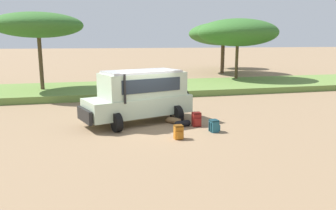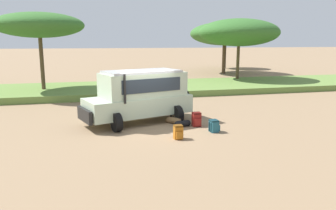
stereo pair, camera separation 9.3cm
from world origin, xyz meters
name	(u,v)px [view 2 (the right image)]	position (x,y,z in m)	size (l,w,h in m)	color
ground_plane	(149,126)	(0.00, 0.00, 0.00)	(320.00, 320.00, 0.00)	#8C7051
grass_bank	(124,89)	(0.00, 10.34, 0.22)	(120.00, 7.00, 0.44)	olive
safari_vehicle	(140,95)	(-0.26, 0.83, 1.29)	(5.46, 3.61, 2.44)	#B2C6A8
backpack_beside_front_wheel	(197,120)	(2.04, -0.57, 0.31)	(0.37, 0.42, 0.64)	maroon
backpack_cluster_center	(214,126)	(2.46, -1.63, 0.26)	(0.45, 0.40, 0.52)	#235B6B
backpack_near_rear_wheel	(178,132)	(0.72, -2.24, 0.27)	(0.35, 0.40, 0.56)	#B26619
duffel_bag_low_black_case	(173,120)	(1.16, 0.18, 0.14)	(0.67, 0.69, 0.39)	brown
duffel_bag_soft_canvas	(183,124)	(1.41, -0.49, 0.14)	(0.81, 0.37, 0.38)	black
acacia_tree_left_mid	(39,25)	(-5.62, 10.14, 4.81)	(6.01, 5.90, 5.68)	brown
acacia_tree_centre_back	(239,33)	(10.50, 12.84, 4.49)	(7.12, 6.55, 5.69)	brown
acacia_tree_right_mid	(225,34)	(13.09, 21.83, 4.57)	(7.93, 8.61, 5.91)	brown
acacia_tree_far_right	(225,37)	(16.07, 28.44, 4.26)	(5.47, 5.52, 5.24)	brown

